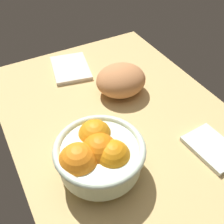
{
  "coord_description": "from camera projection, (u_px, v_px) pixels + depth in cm",
  "views": [
    {
      "loc": [
        45.8,
        -27.93,
        53.38
      ],
      "look_at": [
        0.9,
        -3.52,
        5.0
      ],
      "focal_mm": 44.3,
      "sensor_mm": 36.0,
      "label": 1
    }
  ],
  "objects": [
    {
      "name": "bread_loaf",
      "position": [
        121.0,
        80.0,
        0.81
      ],
      "size": [
        13.84,
        15.43,
        8.7
      ],
      "primitive_type": "ellipsoid",
      "rotation": [
        0.0,
        0.0,
        1.53
      ],
      "color": "#C47E4C",
      "rests_on": "ground"
    },
    {
      "name": "napkin_spare",
      "position": [
        71.0,
        68.0,
        0.92
      ],
      "size": [
        17.75,
        14.53,
        1.21
      ],
      "primitive_type": "cube",
      "rotation": [
        0.0,
        0.0,
        -0.21
      ],
      "color": "silver",
      "rests_on": "ground"
    },
    {
      "name": "napkin_folded",
      "position": [
        212.0,
        148.0,
        0.67
      ],
      "size": [
        13.59,
        10.13,
        1.23
      ],
      "primitive_type": "cube",
      "rotation": [
        0.0,
        0.0,
        0.07
      ],
      "color": "silver",
      "rests_on": "ground"
    },
    {
      "name": "ground_plane",
      "position": [
        122.0,
        123.0,
        0.77
      ],
      "size": [
        82.95,
        59.13,
        3.0
      ],
      "primitive_type": "cube",
      "color": "tan"
    },
    {
      "name": "fruit_bowl",
      "position": [
        98.0,
        154.0,
        0.59
      ],
      "size": [
        19.74,
        19.74,
        11.22
      ],
      "color": "silver",
      "rests_on": "ground"
    }
  ]
}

